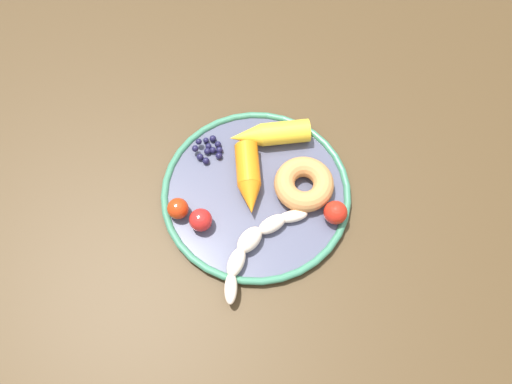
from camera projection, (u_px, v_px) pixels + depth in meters
The scene contains 11 objects.
ground_plane at pixel (262, 287), 1.56m from camera, with size 6.00×6.00×0.00m, color #3A3236.
dining_table at pixel (266, 193), 0.94m from camera, with size 1.19×1.00×0.77m.
plate at pixel (256, 193), 0.84m from camera, with size 0.32×0.32×0.02m.
banana at pixel (255, 244), 0.78m from camera, with size 0.14×0.15×0.03m.
carrot_orange at pixel (249, 178), 0.82m from camera, with size 0.04×0.12×0.04m.
carrot_yellow at pixel (270, 134), 0.86m from camera, with size 0.14×0.05×0.04m.
donut at pixel (304, 184), 0.82m from camera, with size 0.10×0.10×0.03m, color #C68246.
blueberry_pile at pixel (209, 149), 0.86m from camera, with size 0.05×0.05×0.02m.
tomato_near at pixel (335, 212), 0.80m from camera, with size 0.04×0.04×0.04m, color red.
tomato_mid at pixel (201, 220), 0.79m from camera, with size 0.04×0.04×0.04m, color red.
tomato_far at pixel (178, 209), 0.80m from camera, with size 0.03×0.03×0.03m, color red.
Camera 1 is at (0.04, 0.40, 1.54)m, focal length 35.38 mm.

